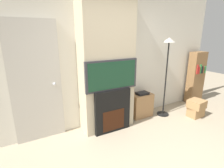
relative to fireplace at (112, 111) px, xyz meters
The scene contains 9 objects.
wall_back 1.04m from the fireplace, 90.00° to the left, with size 6.00×0.06×2.70m.
chimney_breast 0.96m from the fireplace, 90.00° to the left, with size 1.02×0.42×2.70m.
fireplace is the anchor object (origin of this frame).
television 0.70m from the fireplace, 90.00° to the right, with size 1.03×0.07×0.56m.
floor_lamp 1.63m from the fireplace, ahead, with size 0.27×0.27×1.76m.
box_stack 2.01m from the fireplace, 11.69° to the right, with size 0.38×0.35×0.40m.
media_stand 0.93m from the fireplace, 15.01° to the left, with size 0.49×0.32×0.58m.
bookshelf 2.75m from the fireplace, ahead, with size 0.45×0.26×1.38m.
entry_door 1.43m from the fireplace, 162.26° to the left, with size 0.82×0.09×2.07m.
Camera 1 is at (-1.48, -1.09, 1.83)m, focal length 28.00 mm.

